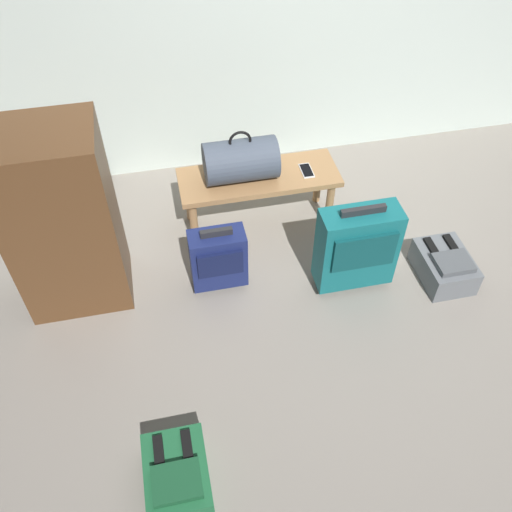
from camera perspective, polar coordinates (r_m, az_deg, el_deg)
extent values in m
plane|color=gray|center=(3.30, 10.73, -5.21)|extent=(6.60, 6.60, 0.00)
cube|color=#A87A4C|center=(3.49, 0.29, 8.08)|extent=(1.00, 0.36, 0.04)
cylinder|color=#A87A4C|center=(3.47, -6.39, 3.23)|extent=(0.05, 0.05, 0.36)
cylinder|color=#A87A4C|center=(3.62, 7.57, 5.24)|extent=(0.05, 0.05, 0.36)
cylinder|color=#A87A4C|center=(3.67, -6.94, 5.96)|extent=(0.05, 0.05, 0.36)
cylinder|color=#A87A4C|center=(3.81, 6.40, 7.79)|extent=(0.05, 0.05, 0.36)
cylinder|color=#475160|center=(3.38, -1.59, 9.79)|extent=(0.44, 0.26, 0.26)
torus|color=black|center=(3.30, -1.64, 11.73)|extent=(0.14, 0.02, 0.14)
cube|color=silver|center=(3.52, 5.22, 8.74)|extent=(0.07, 0.14, 0.01)
cube|color=black|center=(3.52, 5.23, 8.80)|extent=(0.06, 0.13, 0.00)
cube|color=#14666B|center=(3.19, 10.33, 0.92)|extent=(0.45, 0.19, 0.51)
cube|color=#0E474A|center=(3.07, 11.13, 0.38)|extent=(0.36, 0.02, 0.23)
cube|color=#262628|center=(3.00, 11.03, 4.60)|extent=(0.25, 0.03, 0.04)
cylinder|color=black|center=(3.39, 6.87, -2.03)|extent=(0.02, 0.05, 0.05)
cylinder|color=black|center=(3.48, 11.79, -1.18)|extent=(0.02, 0.05, 0.05)
cube|color=navy|center=(3.18, -3.92, -0.22)|extent=(0.32, 0.16, 0.37)
cube|color=#11183E|center=(3.08, -3.68, -0.86)|extent=(0.26, 0.02, 0.17)
cube|color=#262628|center=(3.03, -4.11, 2.42)|extent=(0.18, 0.03, 0.04)
cylinder|color=black|center=(3.37, -5.78, -2.27)|extent=(0.02, 0.05, 0.05)
cylinder|color=black|center=(3.38, -2.03, -1.68)|extent=(0.02, 0.05, 0.05)
cube|color=slate|center=(3.52, 18.77, -1.02)|extent=(0.28, 0.38, 0.17)
cube|color=#515559|center=(3.41, 19.64, -0.66)|extent=(0.21, 0.17, 0.04)
cube|color=black|center=(3.46, 17.76, 0.67)|extent=(0.04, 0.19, 0.02)
cube|color=black|center=(3.52, 19.58, 0.97)|extent=(0.04, 0.19, 0.02)
cube|color=#1E6038|center=(2.68, -8.10, -21.55)|extent=(0.28, 0.38, 0.17)
cube|color=#184D2C|center=(2.56, -8.17, -22.05)|extent=(0.21, 0.17, 0.04)
cube|color=black|center=(2.62, -9.94, -19.63)|extent=(0.04, 0.19, 0.02)
cube|color=black|center=(2.61, -7.05, -19.23)|extent=(0.04, 0.19, 0.02)
cube|color=brown|center=(3.10, -19.34, 3.38)|extent=(0.56, 0.44, 1.10)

